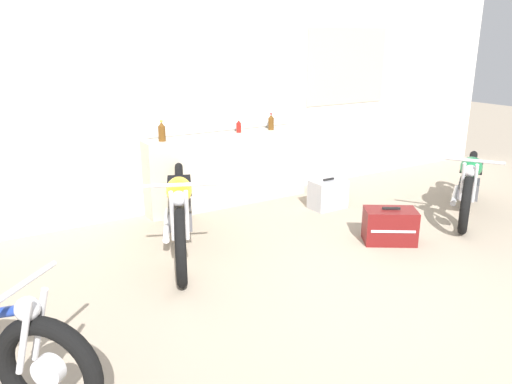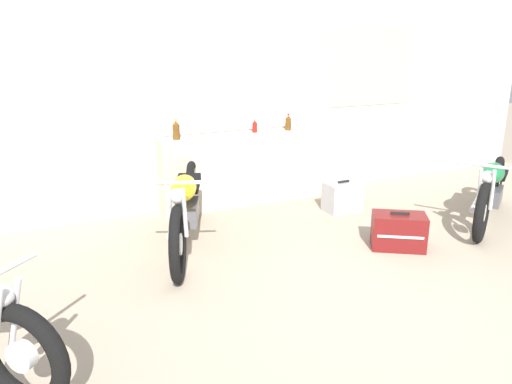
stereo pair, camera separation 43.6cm
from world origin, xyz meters
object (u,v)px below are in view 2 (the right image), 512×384
object	(u,v)px
motorcycle_yellow	(185,205)
bottle_center	(288,123)
bottle_left_center	(255,126)
bottle_leftmost	(176,130)
hard_case_darkred	(399,231)
hard_case_silver	(343,197)
motorcycle_green	(491,189)

from	to	relation	value
motorcycle_yellow	bottle_center	bearing A→B (deg)	29.35
bottle_left_center	bottle_center	bearing A→B (deg)	-5.50
bottle_center	bottle_leftmost	bearing A→B (deg)	179.21
bottle_leftmost	bottle_left_center	world-z (taller)	bottle_leftmost
hard_case_darkred	hard_case_silver	size ratio (longest dim) A/B	1.36
bottle_left_center	hard_case_darkred	xyz separation A→B (m)	(0.65, -1.94, -0.78)
bottle_leftmost	bottle_left_center	xyz separation A→B (m)	(0.99, 0.02, -0.03)
bottle_leftmost	hard_case_darkred	bearing A→B (deg)	-49.37
bottle_center	hard_case_darkred	bearing A→B (deg)	-83.69
hard_case_silver	motorcycle_green	bearing A→B (deg)	-39.39
bottle_leftmost	motorcycle_yellow	world-z (taller)	bottle_leftmost
bottle_center	motorcycle_yellow	xyz separation A→B (m)	(-1.65, -0.93, -0.56)
motorcycle_green	hard_case_darkred	xyz separation A→B (m)	(-1.39, -0.14, -0.21)
bottle_center	motorcycle_green	world-z (taller)	bottle_center
motorcycle_yellow	hard_case_silver	distance (m)	2.03
bottle_left_center	motorcycle_green	size ratio (longest dim) A/B	0.10
motorcycle_green	motorcycle_yellow	bearing A→B (deg)	165.69
bottle_leftmost	bottle_center	bearing A→B (deg)	-0.79
motorcycle_green	hard_case_silver	size ratio (longest dim) A/B	3.81
hard_case_silver	hard_case_darkred	bearing A→B (deg)	-97.20
bottle_left_center	motorcycle_yellow	distance (m)	1.64
motorcycle_green	bottle_center	bearing A→B (deg)	132.33
bottle_left_center	motorcycle_yellow	size ratio (longest dim) A/B	0.08
bottle_left_center	hard_case_darkred	distance (m)	2.19
bottle_leftmost	hard_case_silver	world-z (taller)	bottle_leftmost
bottle_left_center	hard_case_silver	size ratio (longest dim) A/B	0.37
hard_case_darkred	hard_case_silver	world-z (taller)	same
bottle_leftmost	hard_case_darkred	xyz separation A→B (m)	(1.64, -1.92, -0.82)
bottle_center	hard_case_silver	bearing A→B (deg)	-64.16
motorcycle_green	hard_case_darkred	bearing A→B (deg)	-174.33
bottle_left_center	hard_case_silver	world-z (taller)	bottle_left_center
bottle_leftmost	motorcycle_green	size ratio (longest dim) A/B	0.14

